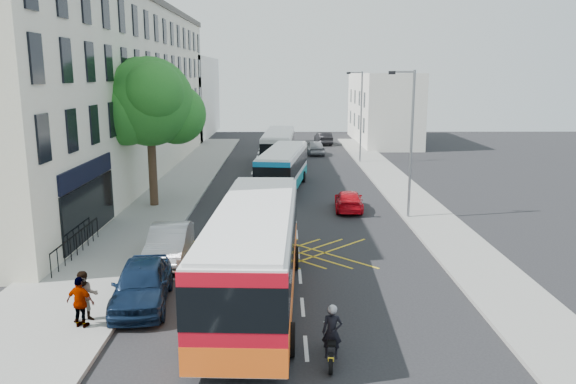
{
  "coord_description": "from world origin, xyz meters",
  "views": [
    {
      "loc": [
        -0.67,
        -18.25,
        7.95
      ],
      "look_at": [
        -0.43,
        8.96,
        2.2
      ],
      "focal_mm": 35.0,
      "sensor_mm": 36.0,
      "label": 1
    }
  ],
  "objects_px": {
    "bus_near": "(254,252)",
    "parked_car_silver": "(169,243)",
    "distant_car_grey": "(280,141)",
    "distant_car_silver": "(315,147)",
    "red_hatchback": "(349,200)",
    "street_tree": "(149,103)",
    "lamp_near": "(410,137)",
    "bus_far": "(279,147)",
    "pedestrian_far": "(80,302)",
    "pedestrian_near": "(85,296)",
    "parked_car_blue": "(142,284)",
    "lamp_far": "(360,112)",
    "motorbike": "(332,335)",
    "distant_car_dark": "(323,138)",
    "bus_mid": "(283,168)"
  },
  "relations": [
    {
      "from": "lamp_near",
      "to": "bus_far",
      "type": "relative_size",
      "value": 0.74
    },
    {
      "from": "lamp_far",
      "to": "parked_car_silver",
      "type": "distance_m",
      "value": 29.66
    },
    {
      "from": "distant_car_dark",
      "to": "pedestrian_far",
      "type": "height_order",
      "value": "pedestrian_far"
    },
    {
      "from": "street_tree",
      "to": "parked_car_silver",
      "type": "height_order",
      "value": "street_tree"
    },
    {
      "from": "bus_far",
      "to": "motorbike",
      "type": "height_order",
      "value": "bus_far"
    },
    {
      "from": "lamp_near",
      "to": "parked_car_blue",
      "type": "height_order",
      "value": "lamp_near"
    },
    {
      "from": "bus_mid",
      "to": "distant_car_silver",
      "type": "height_order",
      "value": "bus_mid"
    },
    {
      "from": "lamp_near",
      "to": "bus_near",
      "type": "distance_m",
      "value": 14.11
    },
    {
      "from": "street_tree",
      "to": "pedestrian_near",
      "type": "xyz_separation_m",
      "value": [
        1.51,
        -16.35,
        -5.3
      ]
    },
    {
      "from": "lamp_near",
      "to": "pedestrian_far",
      "type": "height_order",
      "value": "lamp_near"
    },
    {
      "from": "distant_car_silver",
      "to": "parked_car_blue",
      "type": "bearing_deg",
      "value": 73.0
    },
    {
      "from": "distant_car_grey",
      "to": "distant_car_dark",
      "type": "relative_size",
      "value": 1.15
    },
    {
      "from": "parked_car_blue",
      "to": "distant_car_grey",
      "type": "xyz_separation_m",
      "value": [
        4.65,
        42.99,
        -0.09
      ]
    },
    {
      "from": "motorbike",
      "to": "distant_car_dark",
      "type": "relative_size",
      "value": 0.44
    },
    {
      "from": "parked_car_blue",
      "to": "pedestrian_far",
      "type": "bearing_deg",
      "value": -130.34
    },
    {
      "from": "lamp_near",
      "to": "distant_car_silver",
      "type": "distance_m",
      "value": 26.22
    },
    {
      "from": "distant_car_dark",
      "to": "pedestrian_near",
      "type": "relative_size",
      "value": 2.59
    },
    {
      "from": "red_hatchback",
      "to": "lamp_near",
      "type": "bearing_deg",
      "value": 148.29
    },
    {
      "from": "street_tree",
      "to": "pedestrian_far",
      "type": "bearing_deg",
      "value": -84.86
    },
    {
      "from": "bus_near",
      "to": "distant_car_silver",
      "type": "xyz_separation_m",
      "value": [
        4.19,
        37.01,
        -1.06
      ]
    },
    {
      "from": "bus_far",
      "to": "motorbike",
      "type": "bearing_deg",
      "value": -84.34
    },
    {
      "from": "distant_car_silver",
      "to": "lamp_near",
      "type": "bearing_deg",
      "value": 93.41
    },
    {
      "from": "parked_car_silver",
      "to": "red_hatchback",
      "type": "distance_m",
      "value": 12.68
    },
    {
      "from": "bus_near",
      "to": "pedestrian_far",
      "type": "distance_m",
      "value": 5.91
    },
    {
      "from": "bus_far",
      "to": "distant_car_dark",
      "type": "distance_m",
      "value": 15.52
    },
    {
      "from": "lamp_far",
      "to": "distant_car_grey",
      "type": "xyz_separation_m",
      "value": [
        -7.15,
        11.22,
        -3.92
      ]
    },
    {
      "from": "street_tree",
      "to": "motorbike",
      "type": "relative_size",
      "value": 4.56
    },
    {
      "from": "street_tree",
      "to": "parked_car_silver",
      "type": "relative_size",
      "value": 1.9
    },
    {
      "from": "distant_car_dark",
      "to": "motorbike",
      "type": "bearing_deg",
      "value": 80.59
    },
    {
      "from": "lamp_far",
      "to": "parked_car_silver",
      "type": "height_order",
      "value": "lamp_far"
    },
    {
      "from": "lamp_far",
      "to": "distant_car_grey",
      "type": "height_order",
      "value": "lamp_far"
    },
    {
      "from": "parked_car_blue",
      "to": "lamp_near",
      "type": "bearing_deg",
      "value": 39.01
    },
    {
      "from": "distant_car_grey",
      "to": "pedestrian_near",
      "type": "distance_m",
      "value": 45.01
    },
    {
      "from": "distant_car_silver",
      "to": "distant_car_dark",
      "type": "bearing_deg",
      "value": -104.93
    },
    {
      "from": "lamp_far",
      "to": "red_hatchback",
      "type": "height_order",
      "value": "lamp_far"
    },
    {
      "from": "bus_mid",
      "to": "lamp_near",
      "type": "bearing_deg",
      "value": -42.38
    },
    {
      "from": "lamp_near",
      "to": "pedestrian_far",
      "type": "bearing_deg",
      "value": -133.71
    },
    {
      "from": "lamp_near",
      "to": "pedestrian_far",
      "type": "relative_size",
      "value": 4.87
    },
    {
      "from": "distant_car_silver",
      "to": "red_hatchback",
      "type": "bearing_deg",
      "value": 86.98
    },
    {
      "from": "street_tree",
      "to": "pedestrian_near",
      "type": "distance_m",
      "value": 17.25
    },
    {
      "from": "red_hatchback",
      "to": "distant_car_grey",
      "type": "relative_size",
      "value": 0.8
    },
    {
      "from": "bus_mid",
      "to": "red_hatchback",
      "type": "height_order",
      "value": "bus_mid"
    },
    {
      "from": "red_hatchback",
      "to": "distant_car_dark",
      "type": "xyz_separation_m",
      "value": [
        0.73,
        31.66,
        0.14
      ]
    },
    {
      "from": "parked_car_silver",
      "to": "distant_car_dark",
      "type": "xyz_separation_m",
      "value": [
        9.56,
        40.76,
        -0.05
      ]
    },
    {
      "from": "lamp_far",
      "to": "bus_far",
      "type": "height_order",
      "value": "lamp_far"
    },
    {
      "from": "bus_near",
      "to": "parked_car_silver",
      "type": "distance_m",
      "value": 5.98
    },
    {
      "from": "distant_car_grey",
      "to": "distant_car_dark",
      "type": "xyz_separation_m",
      "value": [
        4.91,
        2.59,
        0.02
      ]
    },
    {
      "from": "pedestrian_far",
      "to": "parked_car_silver",
      "type": "bearing_deg",
      "value": -85.7
    },
    {
      "from": "parked_car_silver",
      "to": "distant_car_grey",
      "type": "distance_m",
      "value": 38.45
    },
    {
      "from": "bus_near",
      "to": "parked_car_silver",
      "type": "height_order",
      "value": "bus_near"
    }
  ]
}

